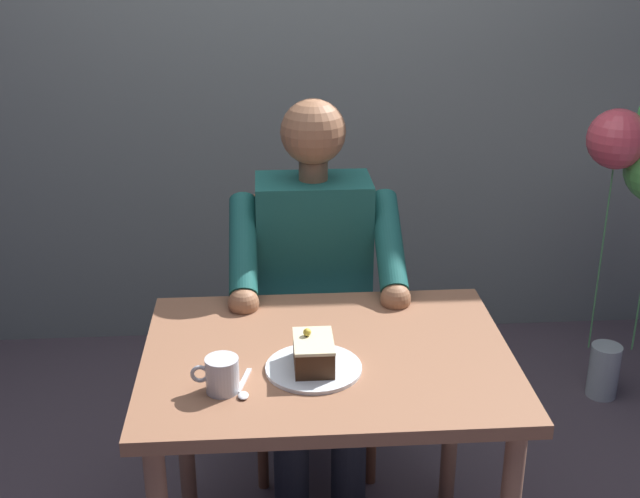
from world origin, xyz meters
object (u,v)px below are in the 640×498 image
at_px(chair, 312,317).
at_px(dessert_spoon, 243,389).
at_px(dining_table, 327,386).
at_px(cake_slice, 313,353).
at_px(coffee_cup, 221,374).
at_px(seated_person, 315,295).

xyz_separation_m(chair, dessert_spoon, (0.21, 0.84, 0.24)).
distance_m(dining_table, dessert_spoon, 0.29).
relative_size(cake_slice, coffee_cup, 1.24).
xyz_separation_m(coffee_cup, dessert_spoon, (-0.05, 0.00, -0.04)).
height_order(dining_table, coffee_cup, coffee_cup).
bearing_deg(dining_table, cake_slice, 63.47).
xyz_separation_m(dining_table, cake_slice, (0.04, 0.08, 0.15)).
height_order(coffee_cup, dessert_spoon, coffee_cup).
relative_size(chair, seated_person, 0.71).
relative_size(dining_table, seated_person, 0.75).
bearing_deg(dining_table, chair, -90.00).
bearing_deg(chair, cake_slice, 86.88).
xyz_separation_m(chair, seated_person, (0.00, 0.17, 0.16)).
xyz_separation_m(seated_person, dessert_spoon, (0.21, 0.67, 0.07)).
bearing_deg(chair, seated_person, 90.00).
bearing_deg(dessert_spoon, seated_person, -107.79).
bearing_deg(cake_slice, coffee_cup, 20.43).
xyz_separation_m(dining_table, seated_person, (0.00, -0.50, 0.03)).
bearing_deg(dessert_spoon, chair, -104.33).
xyz_separation_m(dining_table, chair, (0.00, -0.67, -0.14)).
bearing_deg(seated_person, chair, -90.00).
distance_m(seated_person, dessert_spoon, 0.70).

